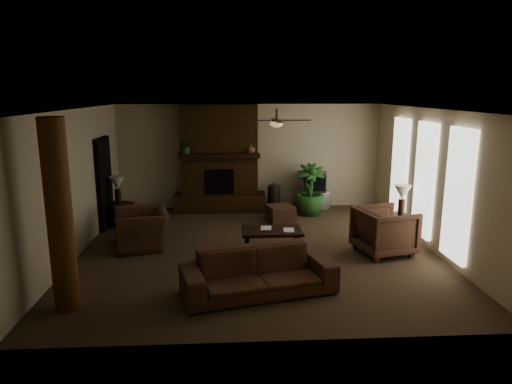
{
  "coord_description": "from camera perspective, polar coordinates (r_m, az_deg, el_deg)",
  "views": [
    {
      "loc": [
        -0.55,
        -8.8,
        3.14
      ],
      "look_at": [
        0.0,
        0.4,
        1.1
      ],
      "focal_mm": 32.18,
      "sensor_mm": 36.0,
      "label": 1
    }
  ],
  "objects": [
    {
      "name": "book_a",
      "position": [
        9.18,
        0.58,
        -3.75
      ],
      "size": [
        0.22,
        0.05,
        0.29
      ],
      "primitive_type": "imported",
      "rotation": [
        0.0,
        0.0,
        -0.12
      ],
      "color": "#999999",
      "rests_on": "coffee_table"
    },
    {
      "name": "mantel_vase",
      "position": [
        11.91,
        -0.63,
        5.39
      ],
      "size": [
        0.26,
        0.26,
        0.22
      ],
      "primitive_type": "imported",
      "rotation": [
        0.0,
        0.0,
        -0.17
      ],
      "color": "brown",
      "rests_on": "fireplace"
    },
    {
      "name": "armchair_left",
      "position": [
        9.66,
        -14.04,
        -3.68
      ],
      "size": [
        1.02,
        1.32,
        1.03
      ],
      "primitive_type": "imported",
      "rotation": [
        0.0,
        0.0,
        -1.33
      ],
      "color": "#4E3221",
      "rests_on": "ground"
    },
    {
      "name": "floor_vase",
      "position": [
        12.06,
        2.23,
        -0.5
      ],
      "size": [
        0.34,
        0.34,
        0.77
      ],
      "color": "black",
      "rests_on": "ground"
    },
    {
      "name": "coffee_table",
      "position": [
        9.2,
        1.97,
        -5.03
      ],
      "size": [
        1.2,
        0.7,
        0.43
      ],
      "color": "black",
      "rests_on": "ground"
    },
    {
      "name": "armchair_right",
      "position": [
        9.32,
        15.72,
        -4.42
      ],
      "size": [
        1.14,
        1.18,
        1.01
      ],
      "primitive_type": "imported",
      "rotation": [
        0.0,
        0.0,
        1.82
      ],
      "color": "#4E3221",
      "rests_on": "ground"
    },
    {
      "name": "side_table_right",
      "position": [
        10.34,
        17.12,
        -4.18
      ],
      "size": [
        0.61,
        0.61,
        0.55
      ],
      "primitive_type": "cube",
      "rotation": [
        0.0,
        0.0,
        0.26
      ],
      "color": "black",
      "rests_on": "ground"
    },
    {
      "name": "fireplace",
      "position": [
        12.19,
        -4.55,
        3.07
      ],
      "size": [
        2.4,
        0.7,
        2.8
      ],
      "color": "#462C12",
      "rests_on": "ground"
    },
    {
      "name": "ottoman",
      "position": [
        11.24,
        3.06,
        -2.7
      ],
      "size": [
        0.72,
        0.72,
        0.4
      ],
      "primitive_type": "cube",
      "rotation": [
        0.0,
        0.0,
        0.24
      ],
      "color": "#4E3221",
      "rests_on": "ground"
    },
    {
      "name": "sofa",
      "position": [
        7.28,
        0.32,
        -9.07
      ],
      "size": [
        2.49,
        1.26,
        0.93
      ],
      "primitive_type": "imported",
      "rotation": [
        0.0,
        0.0,
        0.25
      ],
      "color": "#4E3221",
      "rests_on": "ground"
    },
    {
      "name": "book_b",
      "position": [
        9.08,
        3.43,
        -3.95
      ],
      "size": [
        0.21,
        0.04,
        0.29
      ],
      "primitive_type": "imported",
      "rotation": [
        0.0,
        0.0,
        -0.1
      ],
      "color": "#999999",
      "rests_on": "coffee_table"
    },
    {
      "name": "side_table_left",
      "position": [
        11.34,
        -16.57,
        -2.69
      ],
      "size": [
        0.66,
        0.66,
        0.55
      ],
      "primitive_type": "cube",
      "rotation": [
        0.0,
        0.0,
        -0.41
      ],
      "color": "black",
      "rests_on": "ground"
    },
    {
      "name": "ceiling_fan",
      "position": [
        9.17,
        2.56,
        8.65
      ],
      "size": [
        1.35,
        1.35,
        0.37
      ],
      "color": "#311F15",
      "rests_on": "ceiling"
    },
    {
      "name": "floor_plant",
      "position": [
        11.91,
        6.68,
        -1.06
      ],
      "size": [
        0.77,
        1.34,
        0.74
      ],
      "primitive_type": "imported",
      "rotation": [
        0.0,
        0.0,
        -0.03
      ],
      "color": "#295A24",
      "rests_on": "ground"
    },
    {
      "name": "tv_stand",
      "position": [
        12.49,
        6.94,
        -0.99
      ],
      "size": [
        0.98,
        0.79,
        0.5
      ],
      "primitive_type": "cube",
      "rotation": [
        0.0,
        0.0,
        0.39
      ],
      "color": "#ADADAF",
      "rests_on": "ground"
    },
    {
      "name": "doorway",
      "position": [
        11.19,
        -18.33,
        1.07
      ],
      "size": [
        0.1,
        1.0,
        2.1
      ],
      "primitive_type": "cube",
      "color": "black",
      "rests_on": "ground"
    },
    {
      "name": "room_shell",
      "position": [
        8.99,
        0.15,
        1.32
      ],
      "size": [
        7.0,
        7.0,
        7.0
      ],
      "color": "#4D3B26",
      "rests_on": "ground"
    },
    {
      "name": "mantel_plant",
      "position": [
        11.92,
        -8.66,
        5.52
      ],
      "size": [
        0.38,
        0.43,
        0.33
      ],
      "primitive_type": "imported",
      "rotation": [
        0.0,
        0.0,
        -0.01
      ],
      "color": "#295A24",
      "rests_on": "fireplace"
    },
    {
      "name": "windows",
      "position": [
        10.01,
        20.21,
        1.4
      ],
      "size": [
        0.08,
        3.65,
        2.35
      ],
      "color": "white",
      "rests_on": "ground"
    },
    {
      "name": "log_column",
      "position": [
        7.06,
        -23.23,
        -2.84
      ],
      "size": [
        0.36,
        0.36,
        2.8
      ],
      "primitive_type": "cylinder",
      "color": "brown",
      "rests_on": "ground"
    },
    {
      "name": "lamp_left",
      "position": [
        11.13,
        -16.86,
        0.86
      ],
      "size": [
        0.42,
        0.42,
        0.65
      ],
      "color": "#311F15",
      "rests_on": "side_table_left"
    },
    {
      "name": "lamp_right",
      "position": [
        10.14,
        17.74,
        -0.29
      ],
      "size": [
        0.39,
        0.39,
        0.65
      ],
      "color": "#311F15",
      "rests_on": "side_table_right"
    },
    {
      "name": "tv",
      "position": [
        12.35,
        7.2,
        1.28
      ],
      "size": [
        0.73,
        0.63,
        0.52
      ],
      "color": "#3B3B3E",
      "rests_on": "tv_stand"
    }
  ]
}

